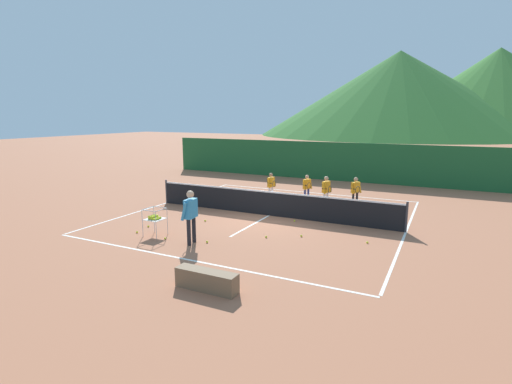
{
  "coord_description": "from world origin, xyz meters",
  "views": [
    {
      "loc": [
        6.14,
        -13.56,
        3.87
      ],
      "look_at": [
        0.09,
        -1.34,
        1.19
      ],
      "focal_mm": 27.37,
      "sensor_mm": 36.0,
      "label": 1
    }
  ],
  "objects_px": {
    "student_2": "(326,189)",
    "student_3": "(356,189)",
    "tennis_net": "(269,203)",
    "courtside_bench": "(207,280)",
    "tennis_ball_7": "(205,221)",
    "ball_cart": "(154,218)",
    "instructor": "(191,212)",
    "tennis_ball_5": "(137,232)",
    "tennis_ball_4": "(207,242)",
    "tennis_ball_0": "(165,238)",
    "tennis_ball_6": "(294,221)",
    "tennis_ball_2": "(301,236)",
    "tennis_ball_8": "(367,242)",
    "student_1": "(307,186)",
    "tennis_ball_3": "(148,226)",
    "tennis_ball_1": "(266,237)",
    "student_0": "(271,184)"
  },
  "relations": [
    {
      "from": "tennis_net",
      "to": "student_1",
      "type": "height_order",
      "value": "student_1"
    },
    {
      "from": "tennis_ball_5",
      "to": "courtside_bench",
      "type": "relative_size",
      "value": 0.05
    },
    {
      "from": "student_2",
      "to": "tennis_ball_7",
      "type": "height_order",
      "value": "student_2"
    },
    {
      "from": "tennis_ball_2",
      "to": "tennis_ball_8",
      "type": "xyz_separation_m",
      "value": [
        2.05,
        0.28,
        0.0
      ]
    },
    {
      "from": "student_1",
      "to": "courtside_bench",
      "type": "bearing_deg",
      "value": -84.27
    },
    {
      "from": "tennis_ball_1",
      "to": "tennis_ball_7",
      "type": "height_order",
      "value": "same"
    },
    {
      "from": "tennis_net",
      "to": "tennis_ball_8",
      "type": "xyz_separation_m",
      "value": [
        4.12,
        -1.76,
        -0.47
      ]
    },
    {
      "from": "tennis_ball_0",
      "to": "tennis_ball_6",
      "type": "xyz_separation_m",
      "value": [
        2.94,
        3.79,
        0.0
      ]
    },
    {
      "from": "instructor",
      "to": "courtside_bench",
      "type": "xyz_separation_m",
      "value": [
        2.22,
        -2.52,
        -0.77
      ]
    },
    {
      "from": "instructor",
      "to": "tennis_ball_4",
      "type": "distance_m",
      "value": 1.07
    },
    {
      "from": "tennis_ball_5",
      "to": "instructor",
      "type": "bearing_deg",
      "value": -2.24
    },
    {
      "from": "instructor",
      "to": "tennis_ball_0",
      "type": "xyz_separation_m",
      "value": [
        -1.0,
        -0.03,
        -0.96
      ]
    },
    {
      "from": "tennis_ball_0",
      "to": "tennis_ball_5",
      "type": "distance_m",
      "value": 1.3
    },
    {
      "from": "tennis_net",
      "to": "courtside_bench",
      "type": "height_order",
      "value": "tennis_net"
    },
    {
      "from": "tennis_ball_1",
      "to": "courtside_bench",
      "type": "distance_m",
      "value": 4.07
    },
    {
      "from": "courtside_bench",
      "to": "tennis_ball_7",
      "type": "bearing_deg",
      "value": 124.0
    },
    {
      "from": "ball_cart",
      "to": "tennis_ball_8",
      "type": "distance_m",
      "value": 6.83
    },
    {
      "from": "student_2",
      "to": "tennis_ball_2",
      "type": "bearing_deg",
      "value": -84.04
    },
    {
      "from": "ball_cart",
      "to": "tennis_ball_1",
      "type": "distance_m",
      "value": 3.7
    },
    {
      "from": "tennis_net",
      "to": "courtside_bench",
      "type": "relative_size",
      "value": 6.79
    },
    {
      "from": "student_2",
      "to": "student_3",
      "type": "relative_size",
      "value": 1.04
    },
    {
      "from": "instructor",
      "to": "ball_cart",
      "type": "distance_m",
      "value": 1.63
    },
    {
      "from": "tennis_ball_2",
      "to": "courtside_bench",
      "type": "height_order",
      "value": "courtside_bench"
    },
    {
      "from": "student_1",
      "to": "tennis_ball_0",
      "type": "distance_m",
      "value": 7.53
    },
    {
      "from": "tennis_ball_1",
      "to": "tennis_ball_7",
      "type": "xyz_separation_m",
      "value": [
        -2.85,
        0.78,
        0.0
      ]
    },
    {
      "from": "student_3",
      "to": "ball_cart",
      "type": "xyz_separation_m",
      "value": [
        -5.02,
        -6.85,
        -0.19
      ]
    },
    {
      "from": "tennis_ball_4",
      "to": "tennis_ball_6",
      "type": "relative_size",
      "value": 1.0
    },
    {
      "from": "student_0",
      "to": "tennis_ball_8",
      "type": "height_order",
      "value": "student_0"
    },
    {
      "from": "tennis_net",
      "to": "student_0",
      "type": "xyz_separation_m",
      "value": [
        -1.09,
        2.62,
        0.27
      ]
    },
    {
      "from": "tennis_ball_7",
      "to": "tennis_ball_8",
      "type": "relative_size",
      "value": 1.0
    },
    {
      "from": "tennis_ball_2",
      "to": "tennis_ball_5",
      "type": "xyz_separation_m",
      "value": [
        -5.08,
        -2.05,
        0.0
      ]
    },
    {
      "from": "ball_cart",
      "to": "instructor",
      "type": "bearing_deg",
      "value": -6.16
    },
    {
      "from": "student_0",
      "to": "tennis_ball_1",
      "type": "distance_m",
      "value": 5.74
    },
    {
      "from": "tennis_ball_2",
      "to": "courtside_bench",
      "type": "bearing_deg",
      "value": -97.07
    },
    {
      "from": "tennis_ball_7",
      "to": "courtside_bench",
      "type": "bearing_deg",
      "value": -56.0
    },
    {
      "from": "student_1",
      "to": "tennis_ball_6",
      "type": "distance_m",
      "value": 3.5
    },
    {
      "from": "tennis_ball_0",
      "to": "tennis_ball_8",
      "type": "xyz_separation_m",
      "value": [
        5.84,
        2.45,
        0.0
      ]
    },
    {
      "from": "student_0",
      "to": "student_1",
      "type": "distance_m",
      "value": 1.66
    },
    {
      "from": "instructor",
      "to": "tennis_ball_3",
      "type": "bearing_deg",
      "value": 161.83
    },
    {
      "from": "tennis_ball_4",
      "to": "tennis_ball_2",
      "type": "bearing_deg",
      "value": 37.88
    },
    {
      "from": "instructor",
      "to": "tennis_ball_8",
      "type": "height_order",
      "value": "instructor"
    },
    {
      "from": "tennis_ball_5",
      "to": "tennis_ball_4",
      "type": "bearing_deg",
      "value": 3.81
    },
    {
      "from": "ball_cart",
      "to": "tennis_ball_6",
      "type": "bearing_deg",
      "value": 45.57
    },
    {
      "from": "student_3",
      "to": "tennis_ball_3",
      "type": "xyz_separation_m",
      "value": [
        -5.87,
        -6.22,
        -0.75
      ]
    },
    {
      "from": "student_1",
      "to": "student_2",
      "type": "bearing_deg",
      "value": -33.04
    },
    {
      "from": "tennis_ball_2",
      "to": "student_1",
      "type": "bearing_deg",
      "value": 107.25
    },
    {
      "from": "tennis_net",
      "to": "instructor",
      "type": "height_order",
      "value": "instructor"
    },
    {
      "from": "tennis_ball_0",
      "to": "tennis_ball_5",
      "type": "xyz_separation_m",
      "value": [
        -1.29,
        0.12,
        0.0
      ]
    },
    {
      "from": "tennis_ball_1",
      "to": "student_1",
      "type": "bearing_deg",
      "value": 95.8
    },
    {
      "from": "tennis_ball_4",
      "to": "tennis_ball_0",
      "type": "bearing_deg",
      "value": -167.83
    }
  ]
}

